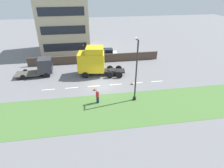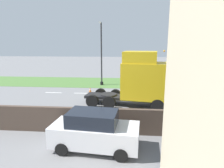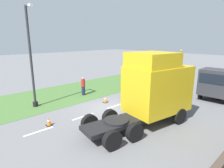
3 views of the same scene
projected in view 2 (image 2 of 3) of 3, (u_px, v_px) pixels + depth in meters
name	position (u px, v px, depth m)	size (l,w,h in m)	color
ground_plane	(134.00, 94.00, 19.71)	(120.00, 120.00, 0.00)	slate
grass_verge	(132.00, 83.00, 25.56)	(7.00, 44.00, 0.01)	#4C7538
lane_markings	(127.00, 94.00, 19.76)	(0.16, 17.80, 0.00)	white
boundary_wall	(139.00, 122.00, 10.77)	(0.25, 24.00, 1.55)	#4C3D33
lorry_cab	(143.00, 79.00, 15.43)	(3.68, 7.56, 4.74)	black
parked_car	(95.00, 131.00, 9.24)	(2.17, 4.44, 1.97)	silver
lamp_post	(101.00, 58.00, 23.48)	(1.32, 0.40, 7.77)	black
pedestrian	(138.00, 79.00, 23.68)	(0.39, 0.39, 1.81)	#1E233D
traffic_cone_lead	(90.00, 90.00, 20.33)	(0.36, 0.36, 0.58)	black
traffic_cone_trailing	(141.00, 89.00, 20.75)	(0.36, 0.36, 0.58)	black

